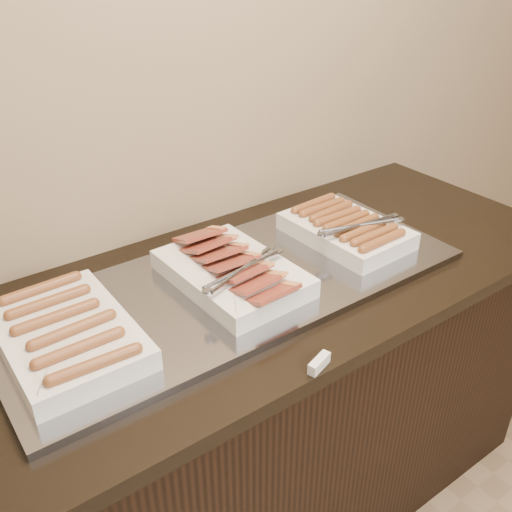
# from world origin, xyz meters

# --- Properties ---
(counter) EXTENTS (2.06, 0.76, 0.90)m
(counter) POSITION_xyz_m (0.00, 2.13, 0.45)
(counter) COLOR black
(counter) RESTS_ON ground
(warming_tray) EXTENTS (1.20, 0.50, 0.02)m
(warming_tray) POSITION_xyz_m (0.02, 2.13, 0.91)
(warming_tray) COLOR gray
(warming_tray) RESTS_ON counter
(dish_left) EXTENTS (0.26, 0.39, 0.07)m
(dish_left) POSITION_xyz_m (-0.42, 2.13, 0.95)
(dish_left) COLOR silver
(dish_left) RESTS_ON warming_tray
(dish_center) EXTENTS (0.28, 0.40, 0.09)m
(dish_center) POSITION_xyz_m (0.01, 2.13, 0.95)
(dish_center) COLOR silver
(dish_center) RESTS_ON warming_tray
(dish_right) EXTENTS (0.27, 0.36, 0.08)m
(dish_right) POSITION_xyz_m (0.40, 2.13, 0.95)
(dish_right) COLOR silver
(dish_right) RESTS_ON warming_tray
(label_holder) EXTENTS (0.07, 0.04, 0.03)m
(label_holder) POSITION_xyz_m (-0.01, 1.77, 0.91)
(label_holder) COLOR silver
(label_holder) RESTS_ON counter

